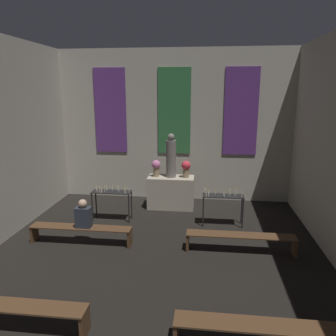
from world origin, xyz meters
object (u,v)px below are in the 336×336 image
candle_rack_left (112,196)px  pew_back_left (81,231)px  candle_rack_right (223,200)px  pew_back_right (240,239)px  statue (171,157)px  flower_vase_left (156,167)px  person_seated (83,215)px  pew_second_right (261,331)px  altar (171,192)px  pew_second_left (9,310)px  flower_vase_right (186,168)px

candle_rack_left → pew_back_left: 1.60m
candle_rack_right → pew_back_right: candle_rack_right is taller
candle_rack_right → statue: bearing=141.8°
flower_vase_left → pew_back_right: 3.74m
person_seated → pew_second_right: bearing=-38.6°
candle_rack_left → person_seated: size_ratio=1.60×
altar → pew_second_left: 5.99m
altar → pew_second_right: (1.89, -5.68, -0.17)m
statue → flower_vase_left: size_ratio=2.60×
altar → pew_back_left: altar is taller
flower_vase_left → person_seated: bearing=-116.0°
candle_rack_right → pew_back_right: bearing=-77.3°
pew_second_left → pew_second_right: (3.78, 0.00, 0.00)m
statue → pew_second_right: size_ratio=0.55×
pew_back_left → person_seated: person_seated is taller
candle_rack_left → pew_second_left: candle_rack_left is taller
candle_rack_left → pew_second_left: bearing=-94.3°
pew_back_left → pew_back_right: same height
altar → flower_vase_right: 0.93m
candle_rack_right → person_seated: size_ratio=1.60×
flower_vase_right → person_seated: (-2.26, -2.74, -0.58)m
candle_rack_right → pew_second_left: size_ratio=0.45×
altar → pew_back_left: size_ratio=0.58×
flower_vase_left → pew_second_left: bearing=-104.1°
flower_vase_right → pew_second_right: bearing=-75.9°
candle_rack_right → pew_second_right: candle_rack_right is taller
statue → pew_back_right: 3.57m
pew_second_left → pew_second_right: bearing=0.0°
pew_second_right → altar: bearing=108.4°
flower_vase_left → pew_back_right: (2.35, -2.74, -0.98)m
altar → person_seated: 3.28m
candle_rack_right → flower_vase_right: bearing=131.7°
altar → pew_second_right: altar is taller
flower_vase_right → flower_vase_left: bearing=180.0°
candle_rack_left → pew_second_right: (3.44, -4.47, -0.39)m
statue → person_seated: size_ratio=1.95×
candle_rack_left → statue: bearing=38.1°
altar → statue: (0.00, 0.00, 1.13)m
statue → person_seated: (-1.80, -2.74, -0.90)m
flower_vase_left → candle_rack_left: (-1.09, -1.22, -0.59)m
pew_second_right → person_seated: bearing=141.4°
candle_rack_right → candle_rack_left: bearing=-180.0°
pew_back_left → candle_rack_right: bearing=23.9°
candle_rack_left → pew_back_left: size_ratio=0.45×
altar → flower_vase_left: flower_vase_left is taller
altar → pew_back_right: 3.33m
candle_rack_right → pew_back_left: size_ratio=0.45×
pew_back_right → flower_vase_right: bearing=117.5°
flower_vase_right → pew_second_left: flower_vase_right is taller
statue → pew_back_left: (-1.89, -2.74, -1.30)m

